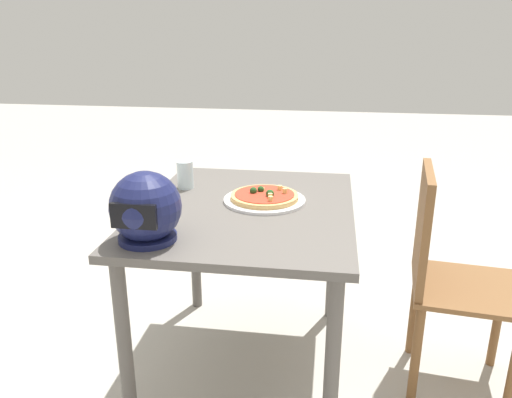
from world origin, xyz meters
TOP-DOWN VIEW (x-y plane):
  - ground_plane at (0.00, 0.00)m, footprint 14.00×14.00m
  - dining_table at (0.00, 0.00)m, footprint 0.82×1.03m
  - pizza_plate at (-0.06, -0.06)m, footprint 0.33×0.33m
  - pizza at (-0.06, -0.06)m, footprint 0.27×0.27m
  - motorcycle_helmet at (0.27, 0.37)m, footprint 0.23×0.23m
  - drinking_glass at (0.30, -0.19)m, footprint 0.07×0.07m
  - chair_side at (-0.77, -0.03)m, footprint 0.44×0.44m

SIDE VIEW (x-z plane):
  - ground_plane at x=0.00m, z-range 0.00..0.00m
  - chair_side at x=-0.77m, z-range 0.06..0.96m
  - dining_table at x=0.00m, z-range 0.27..1.01m
  - pizza_plate at x=-0.06m, z-range 0.74..0.75m
  - pizza at x=-0.06m, z-range 0.74..0.78m
  - drinking_glass at x=0.30m, z-range 0.74..0.86m
  - motorcycle_helmet at x=0.27m, z-range 0.73..0.96m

